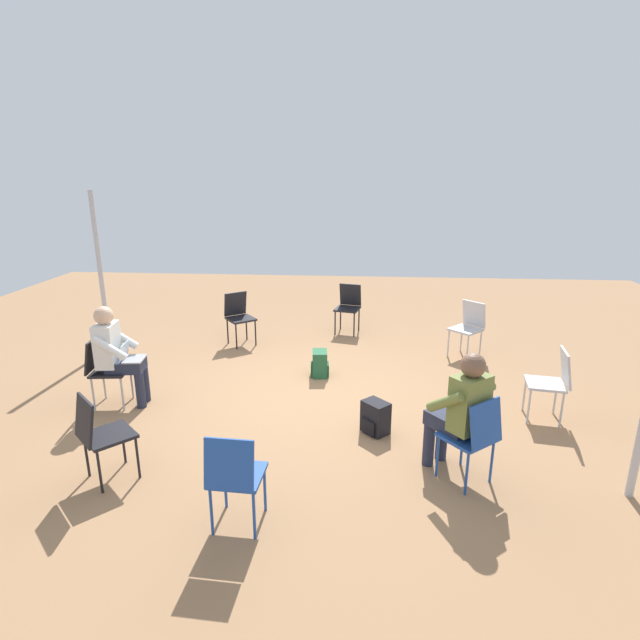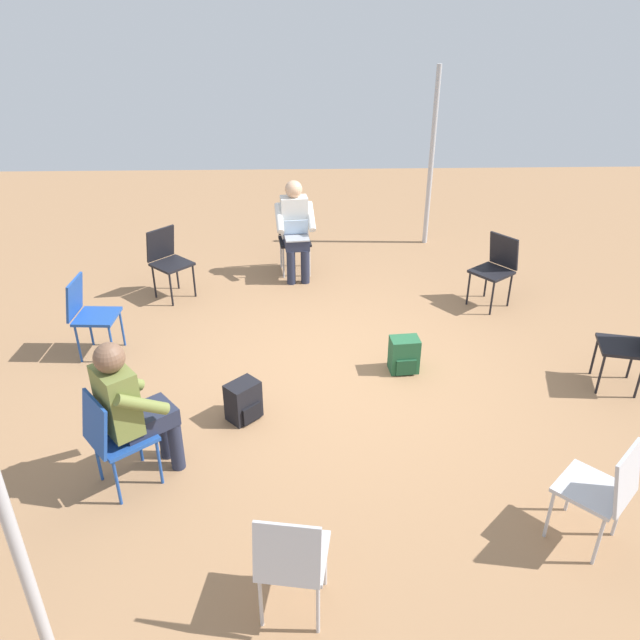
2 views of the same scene
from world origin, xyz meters
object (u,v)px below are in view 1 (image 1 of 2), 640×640
person_with_laptop (116,351)px  chair_west (104,367)px  chair_northwest (239,314)px  backpack_near_laptop_user (375,419)px  backpack_by_empty_chair (320,365)px  chair_north (348,305)px  chair_southeast (474,434)px  chair_east (553,379)px  chair_southwest (100,432)px  person_in_olive (461,407)px  chair_south (235,474)px  chair_northeast (469,325)px

person_with_laptop → chair_west: bearing=-90.0°
chair_northwest → backpack_near_laptop_user: (2.15, -2.80, -0.34)m
chair_west → backpack_by_empty_chair: chair_west is taller
chair_north → chair_northwest: (-1.77, -0.77, 0.00)m
person_with_laptop → chair_southeast: bearing=64.7°
chair_east → chair_southeast: 1.75m
chair_southwest → chair_northwest: size_ratio=1.00×
chair_east → backpack_by_empty_chair: bearing=77.5°
chair_east → chair_northwest: (-4.14, 2.35, 0.00)m
chair_east → person_with_laptop: bearing=99.2°
person_with_laptop → backpack_by_empty_chair: 2.63m
chair_southeast → backpack_by_empty_chair: (-1.56, 2.39, -0.34)m
person_with_laptop → backpack_near_laptop_user: 3.14m
chair_west → chair_southeast: 4.27m
chair_northwest → person_in_olive: bearing=91.2°
chair_northwest → backpack_near_laptop_user: chair_northwest is taller
chair_south → person_with_laptop: person_with_laptop is taller
chair_west → backpack_near_laptop_user: bearing=75.8°
chair_northwest → chair_north: bearing=165.4°
person_in_olive → backpack_by_empty_chair: person_in_olive is taller
chair_northwest → person_in_olive: person_in_olive is taller
chair_southwest → chair_southeast: same height
chair_northeast → person_with_laptop: (-4.54, -2.05, 0.20)m
chair_northwest → chair_southeast: bearing=91.2°
chair_south → chair_northeast: (2.61, 4.12, 0.00)m
chair_east → person_with_laptop: 5.05m
chair_east → chair_southeast: size_ratio=1.00×
chair_northeast → chair_east: bearing=149.2°
chair_southeast → chair_northwest: bearing=90.4°
person_in_olive → chair_north: bearing=65.7°
chair_south → chair_east: (3.12, 2.07, 0.00)m
chair_west → backpack_near_laptop_user: chair_west is taller
chair_northwest → backpack_near_laptop_user: 3.55m
chair_east → person_in_olive: 1.74m
chair_southwest → person_with_laptop: (-0.57, 1.53, 0.20)m
chair_east → chair_west: 5.21m
chair_north → chair_west: bearing=61.6°
chair_northeast → backpack_near_laptop_user: chair_northeast is taller
chair_northeast → person_in_olive: person_in_olive is taller
chair_south → person_with_laptop: (-1.93, 2.07, 0.20)m
chair_east → chair_northwest: bearing=69.6°
person_with_laptop → backpack_near_laptop_user: size_ratio=3.44×
chair_south → chair_north: size_ratio=1.00×
chair_southeast → chair_southwest: bearing=145.0°
chair_southeast → chair_north: bearing=66.5°
backpack_near_laptop_user → backpack_by_empty_chair: 1.69m
chair_north → backpack_near_laptop_user: bearing=110.0°
chair_south → backpack_by_empty_chair: bearing=85.9°
chair_north → backpack_near_laptop_user: 3.60m
person_in_olive → backpack_by_empty_chair: size_ratio=3.44×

